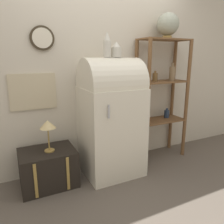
% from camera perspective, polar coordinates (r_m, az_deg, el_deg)
% --- Properties ---
extents(ground_plane, '(12.00, 12.00, 0.00)m').
position_cam_1_polar(ground_plane, '(2.79, 2.04, -17.17)').
color(ground_plane, '#60564C').
extents(wall_back, '(7.00, 0.09, 2.70)m').
position_cam_1_polar(wall_back, '(2.91, -3.32, 12.07)').
color(wall_back, beige).
rests_on(wall_back, ground_plane).
extents(refrigerator, '(0.70, 0.66, 1.45)m').
position_cam_1_polar(refrigerator, '(2.69, -0.19, -0.96)').
color(refrigerator, silver).
rests_on(refrigerator, ground_plane).
extents(suitcase_trunk, '(0.61, 0.48, 0.43)m').
position_cam_1_polar(suitcase_trunk, '(2.70, -16.33, -13.77)').
color(suitcase_trunk, black).
rests_on(suitcase_trunk, ground_plane).
extents(shelf_unit, '(0.73, 0.35, 1.69)m').
position_cam_1_polar(shelf_unit, '(3.21, 12.95, 5.25)').
color(shelf_unit, brown).
rests_on(shelf_unit, ground_plane).
extents(globe, '(0.30, 0.30, 0.34)m').
position_cam_1_polar(globe, '(3.23, 14.39, 21.26)').
color(globe, '#AD8942').
rests_on(globe, shelf_unit).
extents(vase_left, '(0.09, 0.09, 0.28)m').
position_cam_1_polar(vase_left, '(2.58, -1.29, 16.98)').
color(vase_left, beige).
rests_on(vase_left, refrigerator).
extents(vase_center, '(0.12, 0.12, 0.18)m').
position_cam_1_polar(vase_center, '(2.63, 1.12, 15.84)').
color(vase_center, beige).
rests_on(vase_center, refrigerator).
extents(desk_lamp, '(0.18, 0.18, 0.36)m').
position_cam_1_polar(desk_lamp, '(2.49, -16.44, -3.60)').
color(desk_lamp, '#AD8942').
rests_on(desk_lamp, suitcase_trunk).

